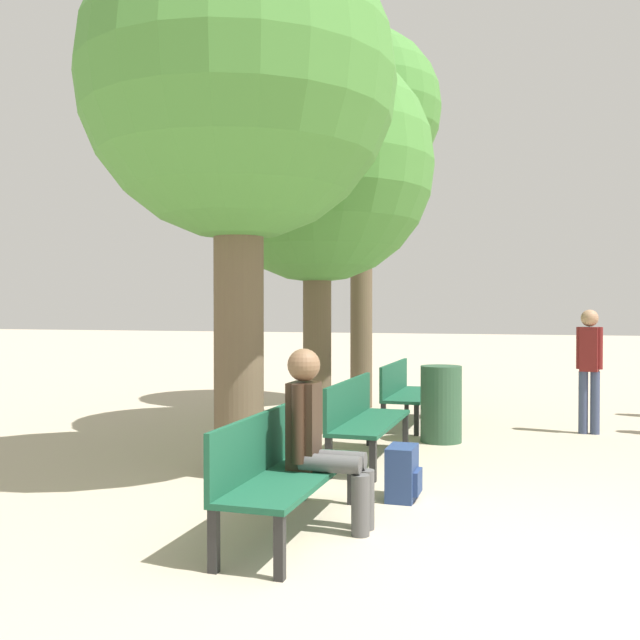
# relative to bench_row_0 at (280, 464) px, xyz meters

# --- Properties ---
(ground_plane) EXTENTS (80.00, 80.00, 0.00)m
(ground_plane) POSITION_rel_bench_row_0_xyz_m (1.60, -0.11, -0.49)
(ground_plane) COLOR #B7A88E
(bench_row_0) EXTENTS (0.52, 1.78, 0.85)m
(bench_row_0) POSITION_rel_bench_row_0_xyz_m (0.00, 0.00, 0.00)
(bench_row_0) COLOR #195138
(bench_row_0) RESTS_ON ground_plane
(bench_row_1) EXTENTS (0.52, 1.78, 0.85)m
(bench_row_1) POSITION_rel_bench_row_0_xyz_m (0.00, 2.49, 0.00)
(bench_row_1) COLOR #195138
(bench_row_1) RESTS_ON ground_plane
(bench_row_2) EXTENTS (0.52, 1.78, 0.85)m
(bench_row_2) POSITION_rel_bench_row_0_xyz_m (0.00, 4.97, 0.00)
(bench_row_2) COLOR #195138
(bench_row_2) RESTS_ON ground_plane
(tree_row_0) EXTENTS (3.00, 3.00, 5.25)m
(tree_row_0) POSITION_rel_bench_row_0_xyz_m (-0.96, 1.49, 3.21)
(tree_row_0) COLOR brown
(tree_row_0) RESTS_ON ground_plane
(tree_row_1) EXTENTS (3.01, 3.01, 4.94)m
(tree_row_1) POSITION_rel_bench_row_0_xyz_m (-0.96, 4.02, 2.92)
(tree_row_1) COLOR brown
(tree_row_1) RESTS_ON ground_plane
(tree_row_2) EXTENTS (2.56, 2.56, 6.07)m
(tree_row_2) POSITION_rel_bench_row_0_xyz_m (-0.96, 6.43, 4.23)
(tree_row_2) COLOR brown
(tree_row_2) RESTS_ON ground_plane
(person_seated) EXTENTS (0.63, 0.36, 1.31)m
(person_seated) POSITION_rel_bench_row_0_xyz_m (0.24, 0.17, 0.20)
(person_seated) COLOR #4C4C4C
(person_seated) RESTS_ON ground_plane
(backpack) EXTENTS (0.26, 0.37, 0.45)m
(backpack) POSITION_rel_bench_row_0_xyz_m (0.68, 1.11, -0.27)
(backpack) COLOR navy
(backpack) RESTS_ON ground_plane
(pedestrian_far) EXTENTS (0.32, 0.23, 1.58)m
(pedestrian_far) POSITION_rel_bench_row_0_xyz_m (2.39, 4.90, 0.42)
(pedestrian_far) COLOR #384260
(pedestrian_far) RESTS_ON ground_plane
(trash_bin) EXTENTS (0.49, 0.49, 0.91)m
(trash_bin) POSITION_rel_bench_row_0_xyz_m (0.66, 3.80, -0.03)
(trash_bin) COLOR #2D5138
(trash_bin) RESTS_ON ground_plane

